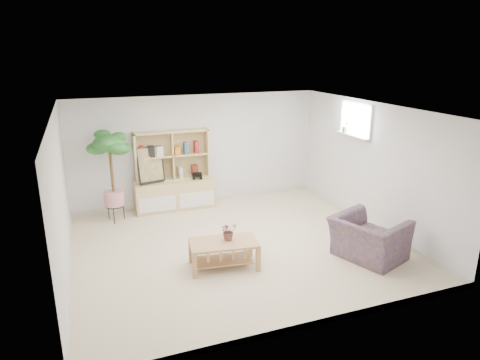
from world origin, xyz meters
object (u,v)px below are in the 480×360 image
object	(u,v)px
storage_unit	(174,171)
armchair	(369,236)
floor_tree	(112,177)
coffee_table	(224,254)

from	to	relation	value
storage_unit	armchair	distance (m)	4.25
storage_unit	floor_tree	bearing A→B (deg)	-167.11
floor_tree	armchair	world-z (taller)	floor_tree
coffee_table	floor_tree	world-z (taller)	floor_tree
coffee_table	armchair	bearing A→B (deg)	-5.51
storage_unit	coffee_table	bearing A→B (deg)	-86.63
storage_unit	armchair	world-z (taller)	storage_unit
coffee_table	floor_tree	distance (m)	3.03
coffee_table	armchair	distance (m)	2.40
storage_unit	armchair	bearing A→B (deg)	-53.80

